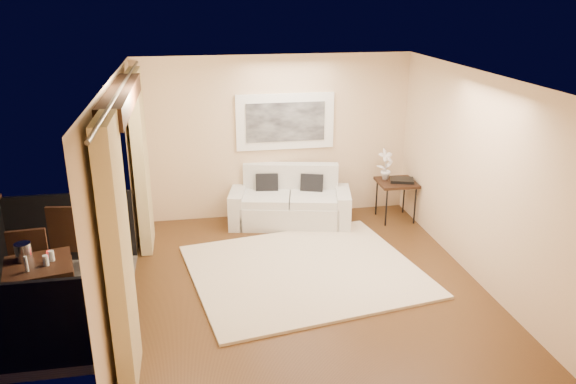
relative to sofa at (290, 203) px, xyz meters
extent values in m
plane|color=#513318|center=(-0.17, -2.09, -0.33)|extent=(5.00, 5.00, 0.00)
plane|color=white|center=(-0.17, -2.09, 2.37)|extent=(5.00, 5.00, 0.00)
plane|color=beige|center=(-0.17, 0.41, 1.02)|extent=(4.50, 0.00, 4.50)
plane|color=beige|center=(-0.17, -4.59, 1.02)|extent=(4.50, 0.00, 4.50)
plane|color=beige|center=(2.08, -2.09, 1.02)|extent=(0.00, 5.00, 5.00)
plane|color=beige|center=(-2.42, -0.24, 1.02)|extent=(0.00, 2.70, 2.70)
plane|color=beige|center=(-2.42, -3.94, 1.02)|extent=(0.00, 2.70, 2.70)
plane|color=beige|center=(-2.42, -2.09, 2.22)|extent=(0.00, 2.40, 2.40)
cube|color=black|center=(-2.30, -2.09, 2.19)|extent=(0.28, 2.40, 0.22)
cube|color=#605B56|center=(-3.32, -2.09, -0.39)|extent=(1.80, 2.60, 0.12)
cube|color=black|center=(-3.32, -0.82, 0.17)|extent=(1.80, 0.06, 1.00)
cube|color=black|center=(-3.32, -3.36, 0.17)|extent=(1.80, 0.06, 1.00)
cube|color=#D3BE82|center=(-2.28, -0.54, 0.99)|extent=(0.16, 0.75, 2.62)
cube|color=#D3BE82|center=(-2.28, -3.64, 0.99)|extent=(0.16, 0.75, 2.62)
cylinder|color=#4C473F|center=(-2.28, -2.09, 2.30)|extent=(0.04, 4.80, 0.04)
cube|color=white|center=(-0.01, 0.38, 1.29)|extent=(1.62, 0.05, 0.92)
cube|color=black|center=(-0.01, 0.35, 1.29)|extent=(1.30, 0.02, 0.64)
cube|color=beige|center=(-0.12, -1.78, -0.31)|extent=(3.39, 3.07, 0.04)
cube|color=silver|center=(-0.01, -0.07, -0.14)|extent=(1.72, 1.14, 0.39)
cube|color=silver|center=(0.05, 0.25, 0.23)|extent=(1.59, 0.53, 0.76)
cube|color=silver|center=(-0.86, 0.11, -0.04)|extent=(0.39, 0.86, 0.58)
cube|color=silver|center=(0.83, -0.25, -0.04)|extent=(0.39, 0.86, 0.58)
cube|color=silver|center=(-0.39, -0.02, 0.12)|extent=(0.88, 0.88, 0.13)
cube|color=silver|center=(0.35, -0.18, 0.12)|extent=(0.88, 0.88, 0.13)
cube|color=black|center=(-0.36, 0.19, 0.28)|extent=(0.39, 0.21, 0.38)
cube|color=black|center=(0.37, 0.04, 0.28)|extent=(0.41, 0.28, 0.38)
cube|color=black|center=(1.76, -0.19, 0.32)|extent=(0.63, 0.63, 0.04)
cylinder|color=black|center=(1.51, -0.43, -0.02)|extent=(0.03, 0.03, 0.63)
cylinder|color=black|center=(2.00, -0.43, -0.02)|extent=(0.03, 0.03, 0.63)
cylinder|color=black|center=(1.51, 0.06, -0.02)|extent=(0.03, 0.03, 0.63)
cylinder|color=black|center=(2.00, 0.06, -0.02)|extent=(0.03, 0.03, 0.63)
cube|color=black|center=(1.83, -0.22, 0.36)|extent=(0.45, 0.38, 0.05)
imported|color=white|center=(1.59, -0.06, 0.60)|extent=(0.31, 0.26, 0.52)
cube|color=black|center=(-3.29, -2.60, 0.46)|extent=(0.83, 0.83, 0.05)
cylinder|color=black|center=(-3.58, -2.89, 0.05)|extent=(0.04, 0.04, 0.76)
cylinder|color=black|center=(-3.01, -2.89, 0.05)|extent=(0.04, 0.04, 0.76)
cylinder|color=black|center=(-3.58, -2.32, 0.05)|extent=(0.04, 0.04, 0.76)
cylinder|color=black|center=(-3.01, -2.32, 0.05)|extent=(0.04, 0.04, 0.76)
cube|color=black|center=(-3.14, -1.36, 0.17)|extent=(0.54, 0.54, 0.06)
cube|color=black|center=(-3.18, -1.57, 0.45)|extent=(0.47, 0.13, 0.61)
cylinder|color=black|center=(-2.92, -1.21, -0.09)|extent=(0.03, 0.03, 0.48)
cylinder|color=black|center=(-3.30, -1.15, -0.09)|extent=(0.03, 0.03, 0.48)
cylinder|color=black|center=(-2.99, -1.58, -0.09)|extent=(0.03, 0.03, 0.48)
cylinder|color=black|center=(-3.36, -1.52, -0.09)|extent=(0.03, 0.03, 0.48)
cube|color=black|center=(-3.51, -2.27, 0.14)|extent=(0.47, 0.47, 0.05)
cube|color=black|center=(-3.53, -2.07, 0.40)|extent=(0.44, 0.09, 0.57)
cylinder|color=black|center=(-3.67, -2.46, -0.11)|extent=(0.03, 0.03, 0.45)
cylinder|color=black|center=(-3.32, -2.43, -0.11)|extent=(0.03, 0.03, 0.45)
cylinder|color=black|center=(-3.70, -2.11, -0.11)|extent=(0.03, 0.03, 0.45)
cylinder|color=black|center=(-3.35, -2.08, -0.11)|extent=(0.03, 0.03, 0.45)
cylinder|color=silver|center=(-3.46, -2.47, 0.59)|extent=(0.18, 0.18, 0.20)
cylinder|color=red|center=(-3.20, -2.44, 0.52)|extent=(0.06, 0.06, 0.07)
cylinder|color=white|center=(-3.36, -2.77, 0.58)|extent=(0.04, 0.04, 0.18)
cylinder|color=white|center=(-3.19, -2.66, 0.55)|extent=(0.06, 0.06, 0.12)
cylinder|color=silver|center=(-3.15, -2.55, 0.55)|extent=(0.06, 0.06, 0.12)
camera|label=1|loc=(-1.56, -8.51, 3.31)|focal=35.00mm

